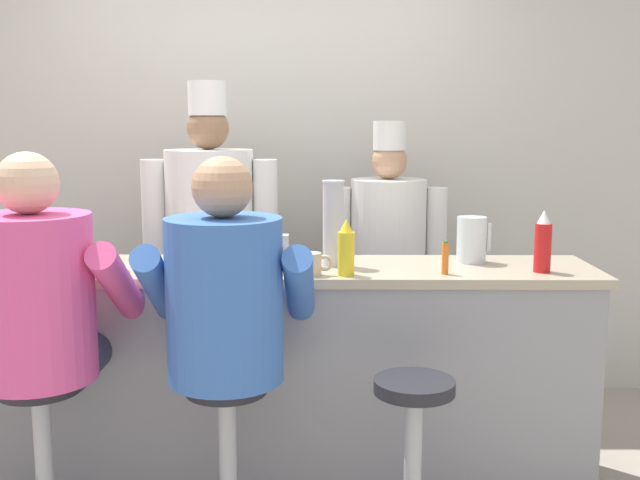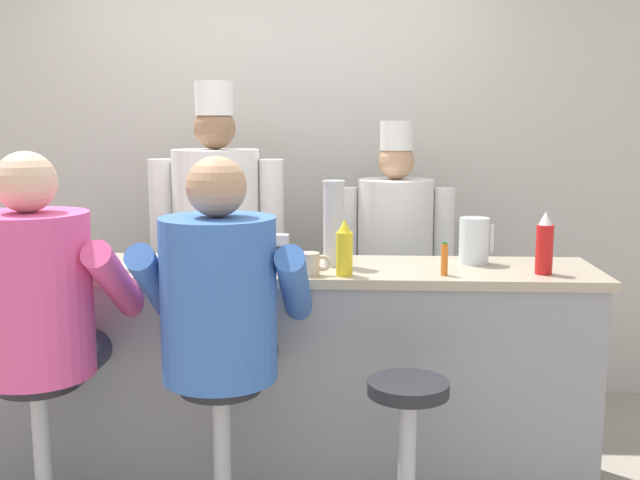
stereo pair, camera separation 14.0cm
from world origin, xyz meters
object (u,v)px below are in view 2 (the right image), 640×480
diner_seated_blue (221,306)px  cook_in_whites_far (395,257)px  napkin_dispenser_chrome (275,251)px  empty_stool_round (407,438)px  cup_stack_steel (334,223)px  ketchup_bottle_red (545,245)px  cook_in_whites_near (217,239)px  mustard_bottle_yellow (344,249)px  water_pitcher_clear (474,241)px  hot_sauce_bottle_orange (444,259)px  breakfast_plate (97,268)px  diner_seated_pink (38,302)px  coffee_mug_tan (310,264)px

diner_seated_blue → cook_in_whites_far: cook_in_whites_far is taller
napkin_dispenser_chrome → empty_stool_round: 0.97m
cup_stack_steel → cook_in_whites_far: size_ratio=0.23×
ketchup_bottle_red → cup_stack_steel: (-0.87, 0.14, 0.07)m
cup_stack_steel → ketchup_bottle_red: bearing=-8.9°
cook_in_whites_near → mustard_bottle_yellow: bearing=-51.0°
water_pitcher_clear → diner_seated_blue: bearing=-148.4°
cook_in_whites_far → empty_stool_round: bearing=-90.3°
hot_sauce_bottle_orange → napkin_dispenser_chrome: napkin_dispenser_chrome is taller
breakfast_plate → water_pitcher_clear: bearing=9.6°
napkin_dispenser_chrome → diner_seated_blue: size_ratio=0.10×
hot_sauce_bottle_orange → cook_in_whites_far: cook_in_whites_far is taller
napkin_dispenser_chrome → diner_seated_pink: size_ratio=0.10×
mustard_bottle_yellow → coffee_mug_tan: 0.15m
water_pitcher_clear → empty_stool_round: water_pitcher_clear is taller
breakfast_plate → diner_seated_blue: (0.59, -0.35, -0.07)m
cook_in_whites_far → hot_sauce_bottle_orange: bearing=-80.7°
cup_stack_steel → cook_in_whites_far: 0.88m
mustard_bottle_yellow → water_pitcher_clear: (0.57, 0.29, -0.01)m
hot_sauce_bottle_orange → coffee_mug_tan: 0.55m
diner_seated_blue → empty_stool_round: diner_seated_blue is taller
mustard_bottle_yellow → coffee_mug_tan: (-0.14, -0.00, -0.06)m
breakfast_plate → diner_seated_pink: (-0.10, -0.35, -0.06)m
mustard_bottle_yellow → coffee_mug_tan: mustard_bottle_yellow is taller
breakfast_plate → diner_seated_pink: size_ratio=0.18×
breakfast_plate → coffee_mug_tan: 0.90m
hot_sauce_bottle_orange → coffee_mug_tan: size_ratio=1.03×
coffee_mug_tan → diner_seated_pink: (-1.00, -0.33, -0.09)m
mustard_bottle_yellow → cook_in_whites_near: size_ratio=0.13×
napkin_dispenser_chrome → water_pitcher_clear: bearing=9.6°
ketchup_bottle_red → cup_stack_steel: size_ratio=0.70×
breakfast_plate → cook_in_whites_near: (0.35, 0.83, -0.00)m
cup_stack_steel → cook_in_whites_near: size_ratio=0.21×
breakfast_plate → empty_stool_round: 1.45m
diner_seated_blue → cook_in_whites_far: 1.49m
diner_seated_pink → diner_seated_blue: size_ratio=1.01×
water_pitcher_clear → ketchup_bottle_red: bearing=-40.6°
water_pitcher_clear → empty_stool_round: bearing=-116.0°
coffee_mug_tan → napkin_dispenser_chrome: (-0.16, 0.15, 0.03)m
cook_in_whites_far → mustard_bottle_yellow: bearing=-104.4°
ketchup_bottle_red → mustard_bottle_yellow: size_ratio=1.12×
hot_sauce_bottle_orange → water_pitcher_clear: water_pitcher_clear is taller
empty_stool_round → mustard_bottle_yellow: bearing=123.4°
napkin_dispenser_chrome → diner_seated_pink: diner_seated_pink is taller
diner_seated_blue → cook_in_whites_near: size_ratio=0.82×
cup_stack_steel → napkin_dispenser_chrome: size_ratio=2.56×
ketchup_bottle_red → coffee_mug_tan: bearing=-175.3°
napkin_dispenser_chrome → cook_in_whites_near: (-0.39, 0.70, -0.06)m
mustard_bottle_yellow → breakfast_plate: size_ratio=0.86×
ketchup_bottle_red → hot_sauce_bottle_orange: size_ratio=1.89×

